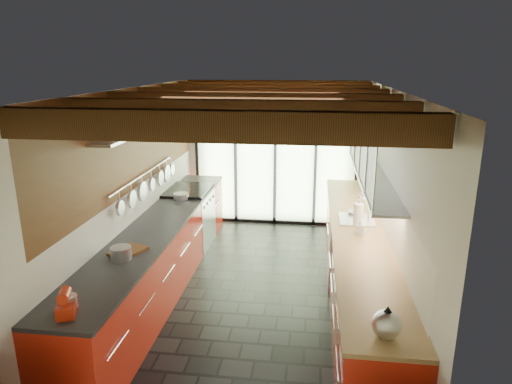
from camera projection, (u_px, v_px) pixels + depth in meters
The scene contains 18 objects.
ground at pixel (256, 292), 5.98m from camera, with size 5.50×5.50×0.00m, color black.
room_shell at pixel (256, 169), 5.52m from camera, with size 5.50×5.50×5.50m.
ceiling_beams at pixel (260, 99), 5.66m from camera, with size 3.14×5.06×4.90m.
glass_door at pixel (275, 135), 8.09m from camera, with size 2.95×0.10×2.90m.
left_counter at pixel (160, 254), 6.01m from camera, with size 0.68×5.00×0.92m.
range_stove at pixel (190, 218), 7.39m from camera, with size 0.66×0.90×0.97m.
right_counter at pixel (357, 265), 5.70m from camera, with size 0.68×5.00×0.92m.
sink_assembly at pixel (358, 217), 5.94m from camera, with size 0.45×0.52×0.43m.
upper_cabinets_right at pixel (375, 151), 5.58m from camera, with size 0.34×3.00×3.00m.
left_wall_fixtures at pixel (147, 151), 5.95m from camera, with size 0.28×2.60×0.96m.
stand_mixer at pixel (67, 304), 3.72m from camera, with size 0.22×0.28×0.23m.
pot_large at pixel (121, 253), 4.75m from camera, with size 0.22×0.22×0.14m, color silver.
pot_small at pixel (181, 196), 6.84m from camera, with size 0.23×0.23×0.09m, color silver.
cutting_board at pixel (128, 251), 4.93m from camera, with size 0.27×0.37×0.03m, color brown.
kettle at pixel (387, 323), 3.39m from camera, with size 0.26×0.30×0.27m.
paper_towel at pixel (358, 214), 5.74m from camera, with size 0.14×0.14×0.33m.
soap_bottle at pixel (360, 227), 5.42m from camera, with size 0.08×0.09×0.19m, color silver.
bowl at pixel (355, 213), 6.16m from camera, with size 0.19×0.19×0.05m, color silver.
Camera 1 is at (0.68, -5.34, 2.91)m, focal length 32.00 mm.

